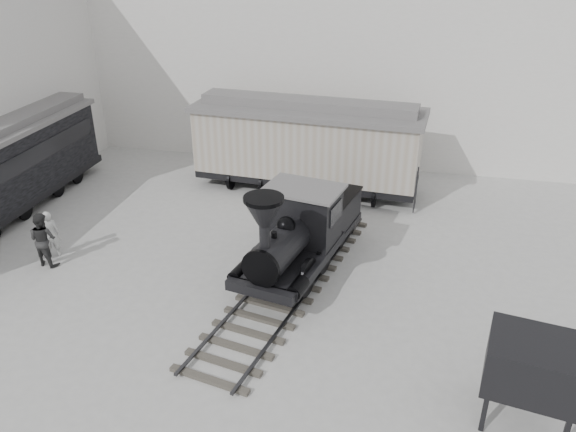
% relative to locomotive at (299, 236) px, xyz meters
% --- Properties ---
extents(ground, '(90.00, 90.00, 0.00)m').
position_rel_locomotive_xyz_m(ground, '(-1.25, -3.88, -1.32)').
color(ground, '#9E9E9B').
extents(north_wall, '(34.00, 2.51, 11.00)m').
position_rel_locomotive_xyz_m(north_wall, '(-1.25, 11.10, 4.23)').
color(north_wall, silver).
rests_on(north_wall, ground).
extents(locomotive, '(4.16, 10.36, 3.58)m').
position_rel_locomotive_xyz_m(locomotive, '(0.00, 0.00, 0.00)').
color(locomotive, '#37332B').
rests_on(locomotive, ground).
extents(boxcar, '(9.83, 3.69, 3.95)m').
position_rel_locomotive_xyz_m(boxcar, '(-1.05, 6.81, 0.75)').
color(boxcar, black).
rests_on(boxcar, ground).
extents(visitor_a, '(0.74, 0.69, 1.69)m').
position_rel_locomotive_xyz_m(visitor_a, '(-8.39, -0.85, -0.47)').
color(visitor_a, beige).
rests_on(visitor_a, ground).
extents(visitor_b, '(1.01, 0.85, 1.87)m').
position_rel_locomotive_xyz_m(visitor_b, '(-8.29, -1.36, -0.38)').
color(visitor_b, '#2A2A2B').
rests_on(visitor_b, ground).
extents(coal_hopper, '(2.24, 1.95, 2.16)m').
position_rel_locomotive_xyz_m(coal_hopper, '(6.22, -5.05, 0.09)').
color(coal_hopper, black).
rests_on(coal_hopper, ground).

